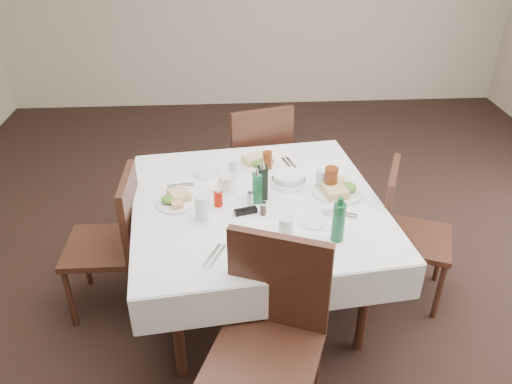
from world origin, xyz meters
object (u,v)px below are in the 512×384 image
coffee_mug (226,184)px  chair_south (271,328)px  chair_north (257,156)px  ketchup_bottle (218,198)px  chair_east (403,226)px  oil_cruet_dark (262,181)px  bread_basket (289,179)px  dining_table (257,211)px  water_w (202,208)px  chair_west (116,236)px  water_s (286,229)px  oil_cruet_green (257,187)px  water_n (234,168)px  green_bottle (339,222)px  water_e (321,179)px

coffee_mug → chair_south: bearing=-78.7°
chair_north → ketchup_bottle: (-0.29, -0.98, 0.25)m
chair_east → ketchup_bottle: 1.18m
chair_east → oil_cruet_dark: size_ratio=3.48×
bread_basket → ketchup_bottle: 0.48m
dining_table → water_w: size_ratio=10.78×
chair_west → chair_south: bearing=-44.5°
coffee_mug → oil_cruet_dark: bearing=-24.1°
water_s → water_w: water_w is taller
bread_basket → water_w: bearing=-145.8°
chair_west → chair_east: bearing=0.3°
oil_cruet_green → ketchup_bottle: (-0.22, -0.02, -0.05)m
chair_west → water_n: (0.73, 0.28, 0.28)m
chair_north → ketchup_bottle: 1.05m
oil_cruet_green → green_bottle: 0.55m
water_s → coffee_mug: bearing=120.3°
coffee_mug → chair_north: bearing=73.5°
chair_west → oil_cruet_green: oil_cruet_green is taller
oil_cruet_green → coffee_mug: bearing=142.6°
chair_south → water_w: size_ratio=6.97×
chair_east → oil_cruet_green: 0.98m
chair_east → oil_cruet_dark: 0.96m
chair_west → water_n: bearing=21.3°
chair_south → water_e: 1.05m
bread_basket → chair_east: bearing=-11.9°
chair_west → oil_cruet_dark: oil_cruet_dark is taller
water_s → oil_cruet_green: 0.40m
oil_cruet_green → water_s: bearing=-72.1°
bread_basket → oil_cruet_dark: size_ratio=0.81×
water_s → water_e: (0.27, 0.51, -0.01)m
dining_table → coffee_mug: 0.25m
water_n → chair_west: bearing=-158.7°
chair_south → ketchup_bottle: chair_south is taller
dining_table → water_w: (-0.31, -0.17, 0.15)m
chair_west → oil_cruet_dark: 0.95m
chair_north → ketchup_bottle: chair_north is taller
chair_north → chair_south: (-0.05, -1.77, 0.02)m
chair_west → ketchup_bottle: 0.69m
chair_north → green_bottle: green_bottle is taller
chair_south → oil_cruet_dark: bearing=88.5°
chair_east → bread_basket: size_ratio=4.31×
water_n → water_s: water_s is taller
water_e → chair_west: bearing=-175.6°
water_e → green_bottle: bearing=-90.4°
dining_table → oil_cruet_dark: 0.19m
oil_cruet_dark → green_bottle: size_ratio=1.03×
chair_north → chair_west: size_ratio=1.06×
chair_west → coffee_mug: size_ratio=6.69×
oil_cruet_dark → water_n: bearing=120.2°
ketchup_bottle → bread_basket: bearing=26.7°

